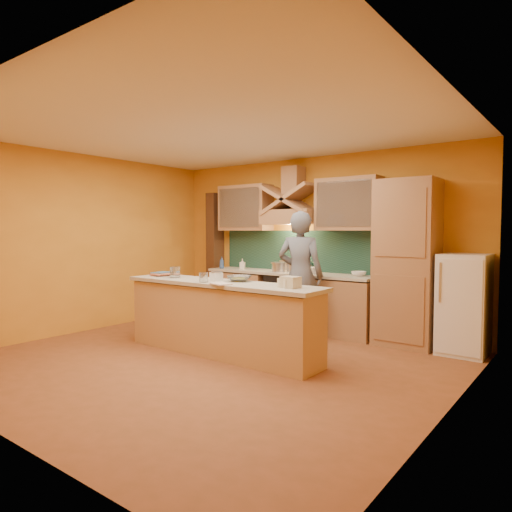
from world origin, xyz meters
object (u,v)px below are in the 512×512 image
Objects in this scene: person at (300,275)px; mixing_bowl at (239,278)px; kitchen_scale at (216,277)px; fridge at (464,304)px; stove at (288,300)px.

person reaches higher than mixing_bowl.
fridge is at bearing 44.81° from kitchen_scale.
stove is 0.96m from person.
mixing_bowl is at bearing 30.92° from kitchen_scale.
stove is 0.48× the size of person.
stove is 2.71m from fridge.
person is 1.37m from kitchen_scale.
person is 1.18m from mixing_bowl.
stove is 0.69× the size of fridge.
fridge reaches higher than mixing_bowl.
fridge is 2.92m from mixing_bowl.
fridge is 4.20× the size of mixing_bowl.
kitchen_scale is (-0.50, -1.28, 0.06)m from person.
mixing_bowl reaches higher than stove.
mixing_bowl is (-2.32, -1.74, 0.33)m from fridge.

